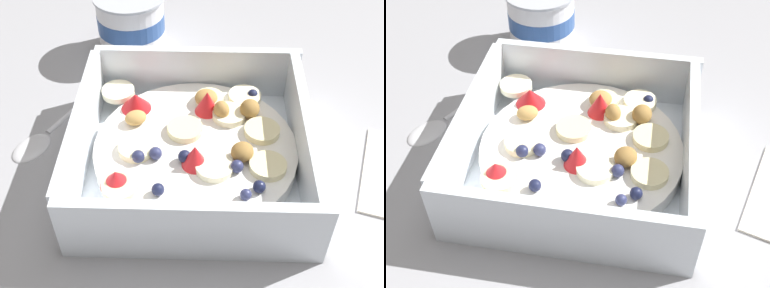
# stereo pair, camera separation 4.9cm
# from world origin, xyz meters

# --- Properties ---
(ground_plane) EXTENTS (2.40, 2.40, 0.00)m
(ground_plane) POSITION_xyz_m (0.00, 0.00, 0.00)
(ground_plane) COLOR #9E9EA3
(fruit_bowl) EXTENTS (0.22, 0.22, 0.07)m
(fruit_bowl) POSITION_xyz_m (-0.00, -0.02, 0.02)
(fruit_bowl) COLOR white
(fruit_bowl) RESTS_ON ground
(spoon) EXTENTS (0.10, 0.16, 0.01)m
(spoon) POSITION_xyz_m (-0.16, 0.03, 0.00)
(spoon) COLOR silver
(spoon) RESTS_ON ground
(yogurt_cup) EXTENTS (0.09, 0.09, 0.08)m
(yogurt_cup) POSITION_xyz_m (-0.09, 0.19, 0.04)
(yogurt_cup) COLOR white
(yogurt_cup) RESTS_ON ground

